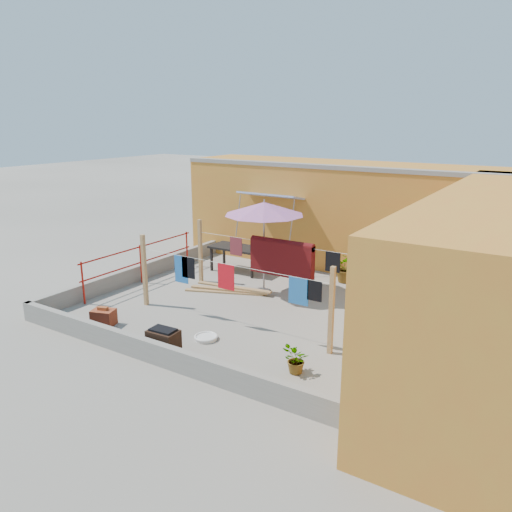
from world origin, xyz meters
name	(u,v)px	position (x,y,z in m)	size (l,w,h in m)	color
ground	(260,307)	(0.00, 0.00, 0.00)	(80.00, 80.00, 0.00)	#9E998E
wall_back	(354,215)	(0.50, 4.69, 1.61)	(11.00, 3.27, 3.21)	#BE7E29
wall_right	(498,281)	(5.20, 0.00, 1.60)	(2.40, 9.00, 3.20)	#BE7E29
parapet_front	(160,354)	(0.00, -3.58, 0.22)	(8.30, 0.16, 0.44)	gray
parapet_left	(141,272)	(-4.08, 0.00, 0.22)	(0.16, 7.30, 0.44)	gray
red_railing	(141,258)	(-3.85, -0.20, 0.72)	(0.05, 4.20, 1.10)	#A21810
clothesline_rig	(276,262)	(0.12, 0.54, 1.05)	(5.09, 2.35, 1.80)	tan
patio_umbrella	(264,209)	(-0.53, 1.03, 2.25)	(2.31, 2.31, 2.51)	gray
outdoor_table	(237,249)	(-2.16, 2.15, 0.70)	(1.68, 0.86, 0.78)	black
brick_stack	(104,317)	(-2.40, -2.85, 0.19)	(0.59, 0.50, 0.43)	#9E3924
lumber_pile	(229,290)	(-1.29, 0.47, 0.07)	(2.25, 0.97, 0.14)	tan
brazier	(164,342)	(-0.26, -3.20, 0.26)	(0.62, 0.44, 0.54)	black
white_basin	(206,337)	(0.03, -2.22, 0.05)	(0.51, 0.51, 0.09)	silver
water_jug_a	(417,326)	(3.70, 0.49, 0.17)	(0.24, 0.24, 0.38)	silver
water_jug_b	(429,311)	(3.70, 1.52, 0.16)	(0.23, 0.23, 0.36)	silver
green_hose	(443,297)	(3.70, 3.05, 0.04)	(0.56, 0.56, 0.08)	#186C23
plant_back_a	(347,268)	(1.04, 2.96, 0.43)	(0.78, 0.67, 0.86)	#26611B
plant_back_b	(387,275)	(2.14, 3.20, 0.34)	(0.38, 0.38, 0.69)	#26611B
plant_right_a	(430,289)	(3.52, 2.31, 0.44)	(0.46, 0.31, 0.88)	#26611B
plant_right_b	(406,318)	(3.50, 0.28, 0.39)	(0.43, 0.34, 0.77)	#26611B
plant_right_c	(296,360)	(2.32, -2.50, 0.27)	(0.49, 0.42, 0.54)	#26611B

